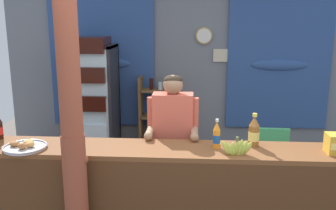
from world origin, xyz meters
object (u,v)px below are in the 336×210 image
Objects in this scene: stall_counter at (176,196)px; bottle_shelf_rack at (156,119)px; pastry_tray at (25,146)px; banana_bunch at (237,148)px; soda_bottle_orange_soda at (217,136)px; soda_bottle_iced_tea at (254,132)px; shopkeeper at (173,134)px; plastic_lawn_chair at (268,155)px; timber_post at (73,142)px; drink_fridge at (90,99)px.

bottle_shelf_rack reaches higher than stall_counter.
banana_bunch reaches higher than pastry_tray.
stall_counter is at bearing 177.76° from banana_bunch.
soda_bottle_orange_soda is 1.65m from pastry_tray.
shopkeeper is at bearing 154.10° from soda_bottle_iced_tea.
pastry_tray is at bearing -173.98° from soda_bottle_iced_tea.
timber_post is at bearing -138.82° from plastic_lawn_chair.
timber_post is 9.36× the size of soda_bottle_orange_soda.
shopkeeper reaches higher than bottle_shelf_rack.
timber_post is at bearing -163.26° from stall_counter.
timber_post is 1.31m from banana_bunch.
plastic_lawn_chair is at bearing 52.69° from stall_counter.
soda_bottle_orange_soda is 0.70× the size of pastry_tray.
pastry_tray is (-1.24, -0.56, 0.04)m from shopkeeper.
banana_bunch is (1.80, -0.03, 0.04)m from pastry_tray.
drink_fridge is at bearing 164.87° from plastic_lawn_chair.
banana_bunch is (0.16, -0.16, -0.05)m from soda_bottle_orange_soda.
bottle_shelf_rack reaches higher than plastic_lawn_chair.
timber_post is 2.29m from drink_fridge.
plastic_lawn_chair is at bearing 72.11° from soda_bottle_iced_tea.
bottle_shelf_rack is at bearing 117.36° from soda_bottle_iced_tea.
shopkeeper reaches higher than plastic_lawn_chair.
soda_bottle_orange_soda is at bearing -46.67° from shopkeeper.
soda_bottle_iced_tea is at bearing -25.90° from shopkeeper.
bottle_shelf_rack is (0.88, 0.28, -0.35)m from drink_fridge.
plastic_lawn_chair is 0.55× the size of shopkeeper.
banana_bunch is (1.29, 0.22, -0.10)m from timber_post.
plastic_lawn_chair is at bearing 30.13° from pastry_tray.
stall_counter is 1.50× the size of timber_post.
stall_counter is 2.31× the size of shopkeeper.
soda_bottle_iced_tea reaches higher than soda_bottle_orange_soda.
soda_bottle_orange_soda is (-0.70, -1.22, 0.61)m from plastic_lawn_chair.
bottle_shelf_rack is 2.29m from soda_bottle_orange_soda.
stall_counter is 1.95× the size of drink_fridge.
pastry_tray is (-1.97, -0.21, -0.10)m from soda_bottle_iced_tea.
shopkeeper is (0.34, -1.70, 0.32)m from bottle_shelf_rack.
timber_post is at bearing -162.80° from soda_bottle_iced_tea.
drink_fridge is 1.18× the size of shopkeeper.
banana_bunch is at bearing -2.24° from stall_counter.
drink_fridge is 2.15× the size of plastic_lawn_chair.
drink_fridge is 5.01× the size of pastry_tray.
soda_bottle_orange_soda is at bearing -119.73° from plastic_lawn_chair.
timber_post is (-0.79, -0.24, 0.55)m from stall_counter.
bottle_shelf_rack is at bearing 147.81° from plastic_lawn_chair.
stall_counter is 0.68m from shopkeeper.
soda_bottle_iced_tea is at bearing -107.89° from plastic_lawn_chair.
timber_post reaches higher than soda_bottle_orange_soda.
drink_fridge is 2.64m from soda_bottle_iced_tea.
soda_bottle_orange_soda is at bearing -167.64° from soda_bottle_iced_tea.
drink_fridge reaches higher than soda_bottle_iced_tea.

